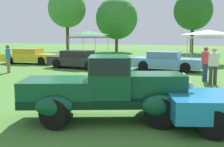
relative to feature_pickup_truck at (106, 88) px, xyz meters
The scene contains 13 objects.
ground_plane 1.12m from the feature_pickup_truck, 126.18° to the left, with size 120.00×120.00×0.00m, color #42752D.
feature_pickup_truck is the anchor object (origin of this frame).
show_car_yellow 16.13m from the feature_pickup_truck, 136.39° to the left, with size 4.76×2.39×1.22m.
show_car_charcoal 11.89m from the feature_pickup_truck, 123.13° to the left, with size 4.61×2.07×1.22m.
show_car_skyblue 11.04m from the feature_pickup_truck, 93.47° to the left, with size 4.42×1.78×1.22m.
spectator_between_cars 7.05m from the feature_pickup_truck, 70.23° to the left, with size 0.46×0.36×1.69m.
spectator_by_row 7.83m from the feature_pickup_truck, 75.41° to the left, with size 0.37×0.46×1.69m.
spectator_far_side 11.18m from the feature_pickup_truck, 146.05° to the left, with size 0.46×0.44×1.69m.
canopy_tent_left_field 19.73m from the feature_pickup_truck, 118.92° to the left, with size 3.15×3.15×2.71m.
canopy_tent_center_field 17.08m from the feature_pickup_truck, 85.02° to the left, with size 3.15×3.15×2.71m.
treeline_far_left 33.48m from the feature_pickup_truck, 123.67° to the left, with size 5.40×5.40×8.80m.
treeline_mid_left 32.22m from the feature_pickup_truck, 111.27° to the left, with size 5.90×5.90×7.63m.
treeline_center 32.54m from the feature_pickup_truck, 92.60° to the left, with size 5.19×5.19×8.17m.
Camera 1 is at (3.27, -6.98, 2.22)m, focal length 43.40 mm.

